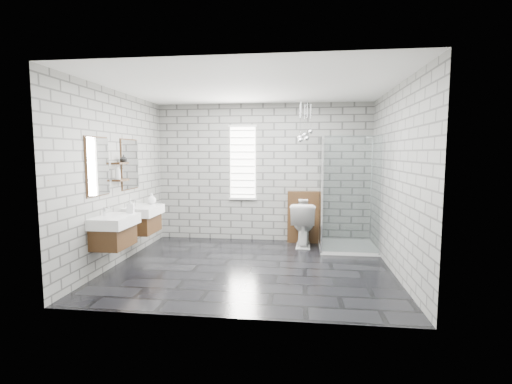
% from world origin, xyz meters
% --- Properties ---
extents(floor, '(4.20, 3.60, 0.02)m').
position_xyz_m(floor, '(0.00, 0.00, -0.01)').
color(floor, black).
rests_on(floor, ground).
extents(ceiling, '(4.20, 3.60, 0.02)m').
position_xyz_m(ceiling, '(0.00, 0.00, 2.71)').
color(ceiling, white).
rests_on(ceiling, wall_back).
extents(wall_back, '(4.20, 0.02, 2.70)m').
position_xyz_m(wall_back, '(0.00, 1.81, 1.35)').
color(wall_back, gray).
rests_on(wall_back, floor).
extents(wall_front, '(4.20, 0.02, 2.70)m').
position_xyz_m(wall_front, '(0.00, -1.81, 1.35)').
color(wall_front, gray).
rests_on(wall_front, floor).
extents(wall_left, '(0.02, 3.60, 2.70)m').
position_xyz_m(wall_left, '(-2.11, 0.00, 1.35)').
color(wall_left, gray).
rests_on(wall_left, floor).
extents(wall_right, '(0.02, 3.60, 2.70)m').
position_xyz_m(wall_right, '(2.11, 0.00, 1.35)').
color(wall_right, gray).
rests_on(wall_right, floor).
extents(vanity_left, '(0.47, 0.70, 1.57)m').
position_xyz_m(vanity_left, '(-1.91, -0.59, 0.76)').
color(vanity_left, '#492D16').
rests_on(vanity_left, wall_left).
extents(vanity_right, '(0.47, 0.70, 1.57)m').
position_xyz_m(vanity_right, '(-1.91, 0.39, 0.76)').
color(vanity_right, '#492D16').
rests_on(vanity_right, wall_left).
extents(shelf_lower, '(0.14, 0.30, 0.03)m').
position_xyz_m(shelf_lower, '(-2.03, -0.05, 1.32)').
color(shelf_lower, '#492D16').
rests_on(shelf_lower, wall_left).
extents(shelf_upper, '(0.14, 0.30, 0.03)m').
position_xyz_m(shelf_upper, '(-2.03, -0.05, 1.58)').
color(shelf_upper, '#492D16').
rests_on(shelf_upper, wall_left).
extents(window, '(0.56, 0.05, 1.48)m').
position_xyz_m(window, '(-0.40, 1.78, 1.55)').
color(window, white).
rests_on(window, wall_back).
extents(cistern_panel, '(0.60, 0.20, 1.00)m').
position_xyz_m(cistern_panel, '(0.80, 1.70, 0.50)').
color(cistern_panel, '#492D16').
rests_on(cistern_panel, floor).
extents(flush_plate, '(0.18, 0.01, 0.12)m').
position_xyz_m(flush_plate, '(0.80, 1.60, 0.80)').
color(flush_plate, silver).
rests_on(flush_plate, cistern_panel).
extents(shower_enclosure, '(1.00, 1.00, 2.03)m').
position_xyz_m(shower_enclosure, '(1.50, 1.18, 0.50)').
color(shower_enclosure, white).
rests_on(shower_enclosure, floor).
extents(pendant_cluster, '(0.28, 0.26, 0.77)m').
position_xyz_m(pendant_cluster, '(0.80, 1.36, 2.05)').
color(pendant_cluster, silver).
rests_on(pendant_cluster, ceiling).
extents(toilet, '(0.48, 0.82, 0.82)m').
position_xyz_m(toilet, '(0.80, 1.43, 0.41)').
color(toilet, white).
rests_on(toilet, floor).
extents(soap_bottle_a, '(0.11, 0.11, 0.21)m').
position_xyz_m(soap_bottle_a, '(-1.76, -0.31, 0.96)').
color(soap_bottle_a, '#B2B2B2').
rests_on(soap_bottle_a, vanity_left).
extents(soap_bottle_b, '(0.16, 0.16, 0.19)m').
position_xyz_m(soap_bottle_b, '(-1.84, 0.67, 0.95)').
color(soap_bottle_b, '#B2B2B2').
rests_on(soap_bottle_b, vanity_right).
extents(soap_bottle_c, '(0.12, 0.12, 0.23)m').
position_xyz_m(soap_bottle_c, '(-2.02, -0.16, 1.45)').
color(soap_bottle_c, '#B2B2B2').
rests_on(soap_bottle_c, shelf_lower).
extents(vase, '(0.14, 0.14, 0.11)m').
position_xyz_m(vase, '(-2.02, 0.05, 1.65)').
color(vase, '#B2B2B2').
rests_on(vase, shelf_upper).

